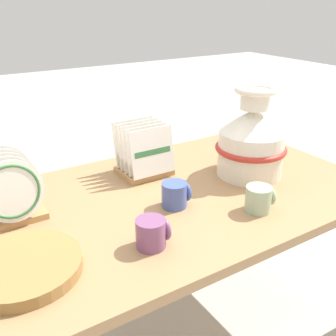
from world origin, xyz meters
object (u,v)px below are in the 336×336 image
at_px(dish_rack_square_plates, 144,156).
at_px(mug_sage_glaze, 259,199).
at_px(ceramic_vase, 251,140).
at_px(mug_cobalt_glaze, 175,194).
at_px(dish_rack_round_plates, 9,193).
at_px(wicker_charger_stack, 22,267).
at_px(mug_plum_glaze, 152,233).

height_order(dish_rack_square_plates, mug_sage_glaze, dish_rack_square_plates).
bearing_deg(ceramic_vase, mug_cobalt_glaze, -170.96).
bearing_deg(dish_rack_round_plates, wicker_charger_stack, -97.77).
bearing_deg(dish_rack_round_plates, mug_sage_glaze, -28.78).
xyz_separation_m(dish_rack_square_plates, mug_cobalt_glaze, (-0.04, -0.30, -0.03)).
distance_m(ceramic_vase, dish_rack_round_plates, 0.92).
distance_m(wicker_charger_stack, mug_plum_glaze, 0.36).
bearing_deg(mug_cobalt_glaze, wicker_charger_stack, -170.79).
bearing_deg(ceramic_vase, dish_rack_square_plates, 147.09).
height_order(wicker_charger_stack, mug_sage_glaze, mug_sage_glaze).
relative_size(dish_rack_square_plates, mug_cobalt_glaze, 2.18).
distance_m(dish_rack_round_plates, mug_sage_glaze, 0.83).
height_order(mug_sage_glaze, mug_plum_glaze, same).
xyz_separation_m(dish_rack_square_plates, mug_plum_glaze, (-0.23, -0.47, -0.03)).
xyz_separation_m(ceramic_vase, mug_cobalt_glaze, (-0.40, -0.06, -0.10)).
distance_m(mug_sage_glaze, mug_cobalt_glaze, 0.29).
distance_m(ceramic_vase, mug_plum_glaze, 0.65).
bearing_deg(dish_rack_round_plates, mug_plum_glaze, -51.13).
xyz_separation_m(dish_rack_square_plates, wicker_charger_stack, (-0.58, -0.39, -0.06)).
bearing_deg(dish_rack_square_plates, mug_cobalt_glaze, -97.67).
xyz_separation_m(mug_cobalt_glaze, mug_plum_glaze, (-0.19, -0.17, 0.00)).
bearing_deg(dish_rack_square_plates, mug_plum_glaze, -116.28).
distance_m(dish_rack_round_plates, dish_rack_square_plates, 0.55).
relative_size(ceramic_vase, mug_plum_glaze, 3.73).
height_order(dish_rack_round_plates, mug_cobalt_glaze, dish_rack_round_plates).
xyz_separation_m(wicker_charger_stack, mug_plum_glaze, (0.35, -0.08, 0.03)).
relative_size(dish_rack_round_plates, dish_rack_square_plates, 1.05).
relative_size(dish_rack_round_plates, wicker_charger_stack, 0.71).
bearing_deg(mug_plum_glaze, mug_sage_glaze, -1.70).
distance_m(wicker_charger_stack, mug_sage_glaze, 0.77).
xyz_separation_m(ceramic_vase, mug_sage_glaze, (-0.18, -0.24, -0.10)).
distance_m(ceramic_vase, dish_rack_square_plates, 0.44).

